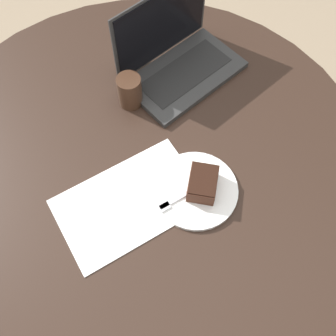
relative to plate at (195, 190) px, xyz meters
name	(u,v)px	position (x,y,z in m)	size (l,w,h in m)	color
ground_plane	(152,239)	(-0.04, 0.16, -0.71)	(12.00, 12.00, 0.00)	gray
dining_table	(144,180)	(-0.04, 0.16, -0.13)	(1.29, 1.29, 0.71)	black
paper_document	(130,202)	(-0.15, 0.09, 0.00)	(0.40, 0.29, 0.00)	white
plate	(195,190)	(0.00, 0.00, 0.00)	(0.22, 0.22, 0.01)	white
cake_slice	(203,183)	(0.02, -0.01, 0.03)	(0.12, 0.11, 0.05)	#472619
fork	(182,196)	(-0.04, 0.01, 0.01)	(0.17, 0.05, 0.00)	silver
coffee_glass	(130,91)	(0.06, 0.34, 0.04)	(0.07, 0.07, 0.10)	#3D2619
water_glass	(127,49)	(0.15, 0.47, 0.04)	(0.06, 0.06, 0.10)	silver
laptop	(178,60)	(0.24, 0.33, 0.04)	(0.35, 0.21, 0.25)	#2D2D2D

